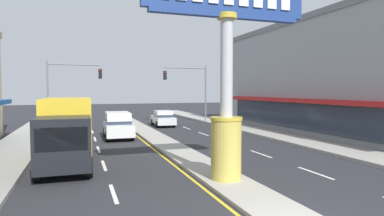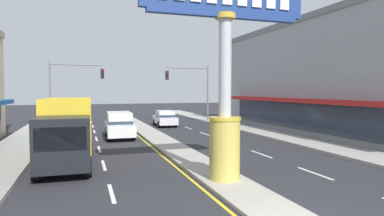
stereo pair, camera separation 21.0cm
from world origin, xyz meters
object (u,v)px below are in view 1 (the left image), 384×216
object	(u,v)px
storefront_right	(347,77)
district_sign	(227,77)
box_truck_near_right_lane	(67,129)
sedan_far_right_lane	(72,121)
traffic_light_right_side	(191,84)
traffic_light_left_side	(68,82)
suv_mid_left_lane	(118,125)
sedan_near_left_lane	(163,118)

from	to	relation	value
storefront_right	district_sign	bearing A→B (deg)	-147.36
box_truck_near_right_lane	sedan_far_right_lane	world-z (taller)	box_truck_near_right_lane
district_sign	traffic_light_right_side	bearing A→B (deg)	74.42
traffic_light_left_side	suv_mid_left_lane	world-z (taller)	traffic_light_left_side
traffic_light_right_side	suv_mid_left_lane	xyz separation A→B (m)	(-8.70, -8.80, -3.26)
district_sign	storefront_right	bearing A→B (deg)	32.64
traffic_light_left_side	sedan_far_right_lane	size ratio (longest dim) A/B	1.43
suv_mid_left_lane	traffic_light_right_side	bearing A→B (deg)	45.32
storefront_right	box_truck_near_right_lane	bearing A→B (deg)	-167.61
storefront_right	suv_mid_left_lane	world-z (taller)	storefront_right
traffic_light_left_side	sedan_far_right_lane	world-z (taller)	traffic_light_left_side
suv_mid_left_lane	traffic_light_left_side	bearing A→B (deg)	114.60
district_sign	box_truck_near_right_lane	size ratio (longest dim) A/B	1.11
traffic_light_left_side	traffic_light_right_side	distance (m)	12.32
sedan_far_right_lane	suv_mid_left_lane	xyz separation A→B (m)	(3.30, -6.25, 0.20)
storefront_right	sedan_near_left_lane	bearing A→B (deg)	142.80
traffic_light_right_side	box_truck_near_right_lane	distance (m)	20.73
storefront_right	traffic_light_right_side	distance (m)	15.32
box_truck_near_right_lane	sedan_far_right_lane	xyz separation A→B (m)	(-0.03, 14.19, -0.91)
traffic_light_right_side	storefront_right	bearing A→B (deg)	-51.73
box_truck_near_right_lane	suv_mid_left_lane	bearing A→B (deg)	67.62
sedan_near_left_lane	suv_mid_left_lane	size ratio (longest dim) A/B	0.94
suv_mid_left_lane	sedan_far_right_lane	bearing A→B (deg)	117.83
district_sign	suv_mid_left_lane	xyz separation A→B (m)	(-2.56, 13.24, -3.04)
storefront_right	traffic_light_left_side	xyz separation A→B (m)	(-21.77, 11.06, -0.38)
district_sign	box_truck_near_right_lane	bearing A→B (deg)	137.71
sedan_far_right_lane	storefront_right	bearing A→B (deg)	-23.80
storefront_right	suv_mid_left_lane	xyz separation A→B (m)	(-18.19, 3.23, -3.64)
sedan_near_left_lane	suv_mid_left_lane	bearing A→B (deg)	-127.34
sedan_near_left_lane	box_truck_near_right_lane	bearing A→B (deg)	-119.79
suv_mid_left_lane	box_truck_near_right_lane	bearing A→B (deg)	-112.38
traffic_light_right_side	district_sign	bearing A→B (deg)	-105.58
storefront_right	box_truck_near_right_lane	world-z (taller)	storefront_right
storefront_right	traffic_light_right_side	size ratio (longest dim) A/B	4.04
box_truck_near_right_lane	sedan_near_left_lane	world-z (taller)	box_truck_near_right_lane
storefront_right	sedan_far_right_lane	world-z (taller)	storefront_right
box_truck_near_right_lane	sedan_near_left_lane	bearing A→B (deg)	60.21
traffic_light_left_side	suv_mid_left_lane	size ratio (longest dim) A/B	1.34
sedan_near_left_lane	traffic_light_left_side	bearing A→B (deg)	172.56
traffic_light_left_side	box_truck_near_right_lane	distance (m)	15.98
traffic_light_right_side	suv_mid_left_lane	distance (m)	12.80
storefront_right	traffic_light_right_side	world-z (taller)	storefront_right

